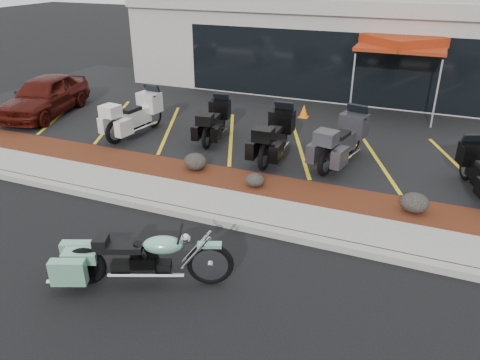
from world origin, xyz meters
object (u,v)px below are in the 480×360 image
at_px(hero_cruiser, 210,258).
at_px(traffic_cone, 304,111).
at_px(touring_white, 153,106).
at_px(parked_car, 45,96).
at_px(popup_canopy, 403,43).

xyz_separation_m(hero_cruiser, traffic_cone, (-0.91, 9.45, -0.16)).
distance_m(touring_white, parked_car, 4.27).
relative_size(touring_white, popup_canopy, 0.64).
xyz_separation_m(touring_white, traffic_cone, (4.27, 2.89, -0.49)).
relative_size(hero_cruiser, parked_car, 0.76).
height_order(traffic_cone, popup_canopy, popup_canopy).
bearing_deg(popup_canopy, touring_white, -121.78).
bearing_deg(parked_car, touring_white, -7.50).
relative_size(parked_car, traffic_cone, 8.89).
distance_m(parked_car, traffic_cone, 9.10).
bearing_deg(touring_white, hero_cruiser, -133.52).
height_order(hero_cruiser, popup_canopy, popup_canopy).
bearing_deg(hero_cruiser, popup_canopy, 58.47).
xyz_separation_m(parked_car, traffic_cone, (8.53, 3.14, -0.46)).
bearing_deg(parked_car, traffic_cone, 9.34).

